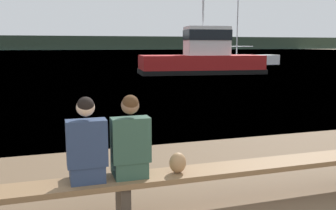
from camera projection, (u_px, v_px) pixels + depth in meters
name	position (u px, v px, depth m)	size (l,w,h in m)	color
water_surface	(52.00, 51.00, 120.48)	(240.00, 240.00, 0.00)	#386084
far_shoreline	(51.00, 43.00, 159.13)	(600.00, 12.00, 5.80)	#2D3D2D
bench_main	(123.00, 185.00, 4.47)	(7.49, 0.46, 0.50)	brown
person_left	(87.00, 147.00, 4.28)	(0.45, 0.43, 1.00)	navy
person_right	(130.00, 143.00, 4.44)	(0.45, 0.43, 1.00)	#2D4C3D
shopping_bag	(178.00, 163.00, 4.63)	(0.21, 0.18, 0.26)	#9E754C
tugboat_red	(202.00, 59.00, 27.18)	(9.27, 4.37, 6.54)	#A81919
moored_sailboat	(240.00, 60.00, 38.57)	(8.96, 2.86, 8.39)	silver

